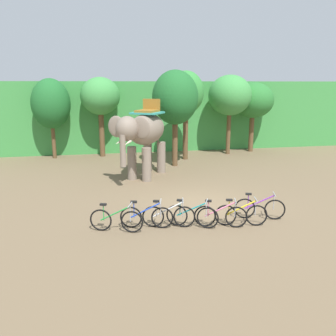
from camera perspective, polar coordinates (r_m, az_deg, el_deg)
The scene contains 16 objects.
ground_plane at distance 13.50m, azimuth 5.44°, elevation -6.15°, with size 80.00×80.00×0.00m, color brown.
foliage_hedge at distance 26.66m, azimuth -2.98°, elevation 8.74°, with size 36.00×6.00×4.66m, color #3D8E42.
tree_right at distance 22.68m, azimuth -18.37°, elevation 9.78°, with size 2.31×2.31×4.83m.
tree_far_right at distance 22.53m, azimuth -10.88°, elevation 11.19°, with size 2.41×2.41×4.91m.
tree_center_right at distance 19.47m, azimuth 1.16°, elevation 11.22°, with size 2.50×2.50×5.25m.
tree_left at distance 21.27m, azimuth 2.91°, elevation 11.92°, with size 2.12×2.12×5.26m.
tree_far_left at distance 23.26m, azimuth 9.95°, elevation 11.42°, with size 2.74×2.74×5.07m.
tree_center at distance 24.51m, azimuth 13.55°, elevation 10.51°, with size 2.72×2.72×4.61m.
elephant at distance 17.10m, azimuth -3.92°, elevation 5.66°, with size 3.28×4.02×3.78m.
bike_green at distance 11.21m, azimuth -8.37°, elevation -8.30°, with size 1.63×0.70×0.92m.
bike_blue at distance 11.39m, azimuth -3.49°, elevation -7.82°, with size 1.68×0.57×0.92m.
bike_white at distance 11.43m, azimuth 0.09°, elevation -7.71°, with size 1.68×0.55×0.92m.
bike_teal at distance 11.47m, azimuth 3.89°, elevation -7.68°, with size 1.58×0.80×0.92m.
bike_pink at distance 11.56m, azimuth 8.45°, elevation -7.61°, with size 1.66×0.64×0.92m.
bike_yellow at distance 11.79m, azimuth 11.68°, elevation -7.34°, with size 1.68×0.55×0.92m.
bike_purple at distance 12.50m, azimuth 14.55°, elevation -6.28°, with size 1.64×0.67×0.92m.
Camera 1 is at (-3.62, -12.19, 4.51)m, focal length 37.80 mm.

